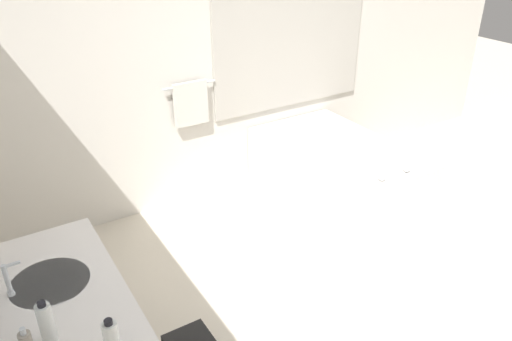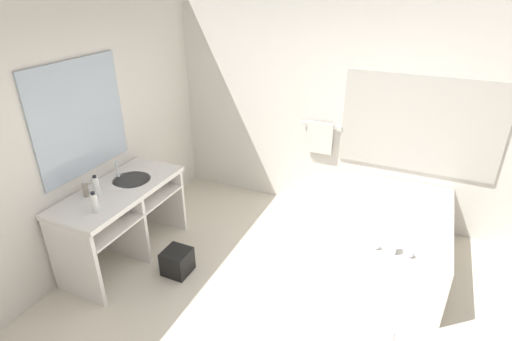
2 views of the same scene
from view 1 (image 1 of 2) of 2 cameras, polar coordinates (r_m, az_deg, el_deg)
ground_plane at (r=3.65m, az=13.44°, el=-16.81°), size 16.00×16.00×0.00m
wall_back_with_blinds at (r=4.58m, az=-4.37°, el=12.95°), size 7.40×0.13×2.70m
vanity_counter at (r=2.79m, az=-20.79°, el=-17.34°), size 0.65×1.40×0.85m
sink_faucet at (r=2.73m, az=-26.47°, el=-11.19°), size 0.09×0.04×0.18m
bathtub at (r=4.73m, az=9.18°, el=-0.11°), size 0.98×1.58×0.72m
water_bottle_1 at (r=2.40m, az=-22.84°, el=-15.74°), size 0.06×0.06×0.22m
water_bottle_2 at (r=2.25m, az=-16.18°, el=-18.12°), size 0.06×0.06×0.21m
bath_mat at (r=4.07m, az=19.62°, el=-12.23°), size 0.57×0.73×0.02m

